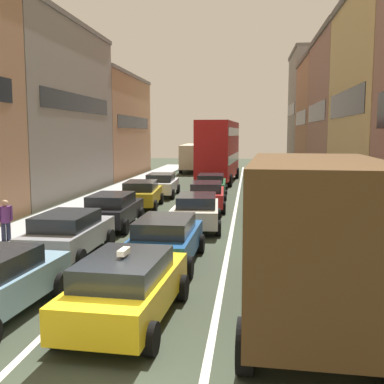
# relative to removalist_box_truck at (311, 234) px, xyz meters

# --- Properties ---
(ground_plane) EXTENTS (140.00, 140.00, 0.00)m
(ground_plane) POSITION_rel_removalist_box_truck_xyz_m (-3.69, -2.20, -1.97)
(ground_plane) COLOR #333B2D
(sidewalk_left) EXTENTS (2.60, 64.00, 0.14)m
(sidewalk_left) POSITION_rel_removalist_box_truck_xyz_m (-10.39, 17.80, -1.90)
(sidewalk_left) COLOR #A7A7A7
(sidewalk_left) RESTS_ON ground
(lane_stripe_left) EXTENTS (0.16, 60.00, 0.01)m
(lane_stripe_left) POSITION_rel_removalist_box_truck_xyz_m (-5.39, 17.80, -1.97)
(lane_stripe_left) COLOR silver
(lane_stripe_left) RESTS_ON ground
(lane_stripe_right) EXTENTS (0.16, 60.00, 0.01)m
(lane_stripe_right) POSITION_rel_removalist_box_truck_xyz_m (-1.99, 17.80, -1.97)
(lane_stripe_right) COLOR silver
(lane_stripe_right) RESTS_ON ground
(building_row_left) EXTENTS (7.20, 43.90, 11.23)m
(building_row_left) POSITION_rel_removalist_box_truck_xyz_m (-15.69, 19.07, 3.40)
(building_row_left) COLOR #9E7556
(building_row_left) RESTS_ON ground
(building_row_right) EXTENTS (7.20, 43.90, 11.90)m
(building_row_right) POSITION_rel_removalist_box_truck_xyz_m (6.21, 20.80, 3.16)
(building_row_right) COLOR gray
(building_row_right) RESTS_ON ground
(removalist_box_truck) EXTENTS (3.02, 7.81, 3.58)m
(removalist_box_truck) POSITION_rel_removalist_box_truck_xyz_m (0.00, 0.00, 0.00)
(removalist_box_truck) COLOR #A51E1E
(removalist_box_truck) RESTS_ON ground
(taxi_centre_lane_front) EXTENTS (2.27, 4.40, 1.66)m
(taxi_centre_lane_front) POSITION_rel_removalist_box_truck_xyz_m (-3.88, -0.35, -1.18)
(taxi_centre_lane_front) COLOR yellow
(taxi_centre_lane_front) RESTS_ON ground
(sedan_centre_lane_second) EXTENTS (2.11, 4.32, 1.49)m
(sedan_centre_lane_second) POSITION_rel_removalist_box_truck_xyz_m (-3.85, 4.30, -1.18)
(sedan_centre_lane_second) COLOR #194C8C
(sedan_centre_lane_second) RESTS_ON ground
(wagon_left_lane_second) EXTENTS (2.11, 4.32, 1.49)m
(wagon_left_lane_second) POSITION_rel_removalist_box_truck_xyz_m (-7.20, 4.77, -1.18)
(wagon_left_lane_second) COLOR gray
(wagon_left_lane_second) RESTS_ON ground
(hatchback_centre_lane_third) EXTENTS (2.29, 4.41, 1.49)m
(hatchback_centre_lane_third) POSITION_rel_removalist_box_truck_xyz_m (-3.50, 9.92, -1.18)
(hatchback_centre_lane_third) COLOR beige
(hatchback_centre_lane_third) RESTS_ON ground
(sedan_left_lane_third) EXTENTS (2.09, 4.32, 1.49)m
(sedan_left_lane_third) POSITION_rel_removalist_box_truck_xyz_m (-7.16, 9.71, -1.18)
(sedan_left_lane_third) COLOR black
(sedan_left_lane_third) RESTS_ON ground
(coupe_centre_lane_fourth) EXTENTS (2.22, 4.38, 1.49)m
(coupe_centre_lane_fourth) POSITION_rel_removalist_box_truck_xyz_m (-3.54, 15.16, -1.18)
(coupe_centre_lane_fourth) COLOR #A51E1E
(coupe_centre_lane_fourth) RESTS_ON ground
(sedan_left_lane_fourth) EXTENTS (2.30, 4.41, 1.49)m
(sedan_left_lane_fourth) POSITION_rel_removalist_box_truck_xyz_m (-7.15, 15.25, -1.18)
(sedan_left_lane_fourth) COLOR #B29319
(sedan_left_lane_fourth) RESTS_ON ground
(sedan_centre_lane_fifth) EXTENTS (2.17, 4.35, 1.49)m
(sedan_centre_lane_fifth) POSITION_rel_removalist_box_truck_xyz_m (-3.71, 20.14, -1.18)
(sedan_centre_lane_fifth) COLOR #19592D
(sedan_centre_lane_fifth) RESTS_ON ground
(sedan_left_lane_fifth) EXTENTS (2.18, 4.36, 1.49)m
(sedan_left_lane_fifth) POSITION_rel_removalist_box_truck_xyz_m (-6.97, 20.23, -1.18)
(sedan_left_lane_fifth) COLOR silver
(sedan_left_lane_fifth) RESTS_ON ground
(sedan_right_lane_behind_truck) EXTENTS (2.13, 4.33, 1.49)m
(sedan_right_lane_behind_truck) POSITION_rel_removalist_box_truck_xyz_m (-0.13, 7.06, -1.18)
(sedan_right_lane_behind_truck) COLOR #759EB7
(sedan_right_lane_behind_truck) RESTS_ON ground
(wagon_right_lane_far) EXTENTS (2.27, 4.40, 1.49)m
(wagon_right_lane_far) POSITION_rel_removalist_box_truck_xyz_m (-0.39, 12.24, -1.18)
(wagon_right_lane_far) COLOR #194C8C
(wagon_right_lane_far) RESTS_ON ground
(bus_mid_queue_primary) EXTENTS (3.21, 10.62, 5.06)m
(bus_mid_queue_primary) POSITION_rel_removalist_box_truck_xyz_m (-3.81, 29.46, 0.86)
(bus_mid_queue_primary) COLOR #B21919
(bus_mid_queue_primary) RESTS_ON ground
(bus_far_queue_secondary) EXTENTS (3.17, 10.61, 2.90)m
(bus_far_queue_secondary) POSITION_rel_removalist_box_truck_xyz_m (-7.20, 41.36, -0.21)
(bus_far_queue_secondary) COLOR #BFB793
(bus_far_queue_secondary) RESTS_ON ground
(pedestrian_mid_sidewalk) EXTENTS (0.40, 0.42, 1.66)m
(pedestrian_mid_sidewalk) POSITION_rel_removalist_box_truck_xyz_m (-10.14, 6.15, -1.03)
(pedestrian_mid_sidewalk) COLOR #262D47
(pedestrian_mid_sidewalk) RESTS_ON ground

